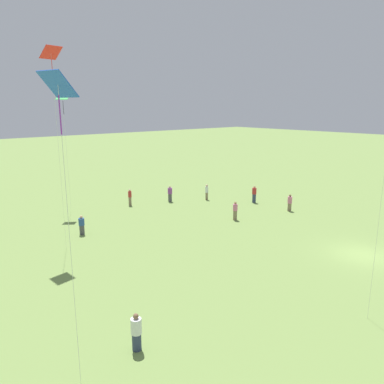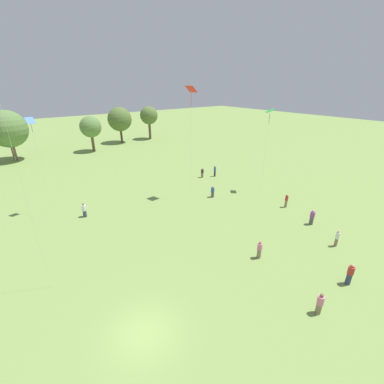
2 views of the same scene
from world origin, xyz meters
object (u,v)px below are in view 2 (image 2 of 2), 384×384
Objects in this scene: person_8 at (215,171)px; person_10 at (286,201)px; person_0 at (350,274)px; person_2 at (213,192)px; person_1 at (320,304)px; person_5 at (259,250)px; person_11 at (337,238)px; person_3 at (312,217)px; kite_0 at (270,113)px; person_6 at (202,173)px; kite_4 at (191,93)px; kite_2 at (31,125)px; person_7 at (84,210)px.

person_8 is 13.91m from person_10.
person_0 is 18.80m from person_2.
person_1 is 19.95m from person_2.
person_5 is 0.99× the size of person_11.
person_1 is at bearing 133.62° from person_11.
person_0 reaches higher than person_2.
person_0 reaches higher than person_11.
person_2 is at bearing 31.08° from person_11.
person_10 reaches higher than person_3.
person_1 is (-4.49, -0.03, -0.08)m from person_0.
person_0 is 5.24m from person_11.
person_0 is 26.07m from person_8.
kite_0 reaches higher than person_3.
person_6 is at bearing -76.38° from kite_0.
person_5 is 19.44m from kite_4.
person_8 is (1.98, -0.84, 0.18)m from person_6.
kite_2 is 0.79× the size of kite_4.
person_0 is 0.17× the size of kite_2.
kite_0 reaches higher than person_7.
person_2 is 0.93× the size of person_5.
kite_4 reaches higher than person_6.
person_2 is 0.15× the size of kite_2.
person_5 is at bearing 164.78° from person_1.
person_8 reaches higher than person_0.
person_2 is at bearing -103.69° from kite_4.
person_6 is at bearing 155.58° from person_1.
kite_4 reaches higher than kite_2.
person_1 is 0.96× the size of person_3.
person_5 is (-9.26, -0.33, -0.02)m from person_3.
person_0 reaches higher than person_1.
person_11 is at bearing 169.12° from person_3.
kite_2 is (-20.03, 24.21, 9.37)m from person_11.
person_10 is 1.02× the size of person_11.
person_6 is 14.80m from person_10.
kite_2 is at bearing -86.51° from person_7.
person_7 reaches higher than person_6.
kite_0 reaches higher than person_11.
kite_0 is at bearing -93.19° from person_0.
person_8 is 0.13× the size of kite_4.
person_11 is 0.12× the size of kite_4.
person_3 is at bearing 179.60° from person_10.
person_10 reaches higher than person_6.
kite_0 is (12.91, 10.04, 9.87)m from person_5.
person_6 is (3.86, 6.88, -0.01)m from person_2.
person_6 is 0.93× the size of person_7.
kite_0 reaches higher than person_1.
person_0 is 1.16× the size of person_2.
kite_4 is at bearing 40.30° from person_3.
person_5 is 19.87m from person_7.
kite_4 is (13.50, -2.65, 12.42)m from person_7.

